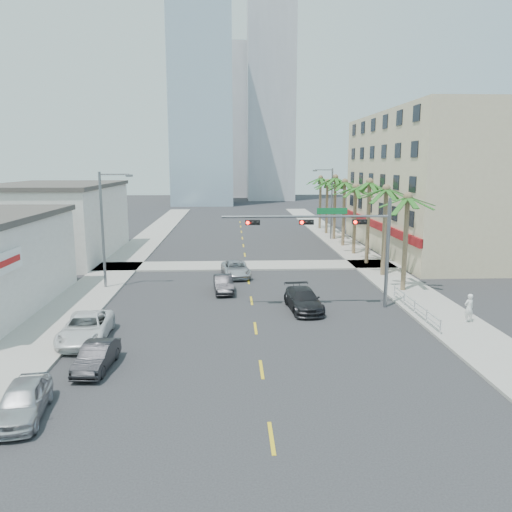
{
  "coord_description": "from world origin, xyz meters",
  "views": [
    {
      "loc": [
        -1.34,
        -24.2,
        9.64
      ],
      "look_at": [
        0.25,
        8.59,
        3.5
      ],
      "focal_mm": 35.0,
      "sensor_mm": 36.0,
      "label": 1
    }
  ],
  "objects_px": {
    "car_parked_far": "(86,328)",
    "car_lane_right": "(303,300)",
    "car_lane_center": "(236,269)",
    "car_parked_mid": "(97,357)",
    "traffic_signal_mast": "(340,234)",
    "pedestrian": "(469,308)",
    "car_parked_near": "(23,401)",
    "car_lane_left": "(223,284)"
  },
  "relations": [
    {
      "from": "car_parked_far",
      "to": "car_lane_right",
      "type": "bearing_deg",
      "value": 18.57
    },
    {
      "from": "car_lane_center",
      "to": "car_lane_right",
      "type": "distance_m",
      "value": 11.08
    },
    {
      "from": "car_parked_mid",
      "to": "car_lane_center",
      "type": "height_order",
      "value": "car_lane_center"
    },
    {
      "from": "car_parked_far",
      "to": "car_parked_mid",
      "type": "bearing_deg",
      "value": -71.47
    },
    {
      "from": "traffic_signal_mast",
      "to": "car_lane_center",
      "type": "distance_m",
      "value": 12.73
    },
    {
      "from": "car_lane_center",
      "to": "pedestrian",
      "type": "bearing_deg",
      "value": -51.22
    },
    {
      "from": "car_parked_near",
      "to": "car_lane_center",
      "type": "xyz_separation_m",
      "value": [
        8.37,
        23.84,
        -0.04
      ]
    },
    {
      "from": "pedestrian",
      "to": "car_lane_center",
      "type": "bearing_deg",
      "value": -58.98
    },
    {
      "from": "pedestrian",
      "to": "traffic_signal_mast",
      "type": "bearing_deg",
      "value": -42.94
    },
    {
      "from": "car_parked_mid",
      "to": "traffic_signal_mast",
      "type": "bearing_deg",
      "value": 38.34
    },
    {
      "from": "car_parked_far",
      "to": "pedestrian",
      "type": "height_order",
      "value": "pedestrian"
    },
    {
      "from": "car_parked_mid",
      "to": "pedestrian",
      "type": "relative_size",
      "value": 2.14
    },
    {
      "from": "car_parked_far",
      "to": "pedestrian",
      "type": "distance_m",
      "value": 22.37
    },
    {
      "from": "car_parked_far",
      "to": "pedestrian",
      "type": "xyz_separation_m",
      "value": [
        22.3,
        1.74,
        0.3
      ]
    },
    {
      "from": "car_parked_near",
      "to": "pedestrian",
      "type": "bearing_deg",
      "value": 16.75
    },
    {
      "from": "car_parked_near",
      "to": "car_parked_mid",
      "type": "height_order",
      "value": "car_parked_near"
    },
    {
      "from": "car_parked_mid",
      "to": "car_lane_right",
      "type": "distance_m",
      "value": 14.43
    },
    {
      "from": "traffic_signal_mast",
      "to": "car_lane_right",
      "type": "xyz_separation_m",
      "value": [
        -2.42,
        -0.36,
        -4.36
      ]
    },
    {
      "from": "car_parked_mid",
      "to": "pedestrian",
      "type": "distance_m",
      "value": 21.47
    },
    {
      "from": "car_lane_right",
      "to": "pedestrian",
      "type": "xyz_separation_m",
      "value": [
        9.54,
        -3.48,
        0.33
      ]
    },
    {
      "from": "car_lane_center",
      "to": "car_lane_right",
      "type": "xyz_separation_m",
      "value": [
        4.4,
        -10.17,
        0.05
      ]
    },
    {
      "from": "car_parked_mid",
      "to": "car_lane_center",
      "type": "distance_m",
      "value": 20.46
    },
    {
      "from": "car_lane_left",
      "to": "traffic_signal_mast",
      "type": "bearing_deg",
      "value": -35.36
    },
    {
      "from": "traffic_signal_mast",
      "to": "car_lane_left",
      "type": "xyz_separation_m",
      "value": [
        -7.81,
        4.55,
        -4.43
      ]
    },
    {
      "from": "car_parked_mid",
      "to": "car_lane_center",
      "type": "relative_size",
      "value": 0.79
    },
    {
      "from": "car_lane_center",
      "to": "car_lane_right",
      "type": "height_order",
      "value": "car_lane_right"
    },
    {
      "from": "traffic_signal_mast",
      "to": "car_lane_center",
      "type": "xyz_separation_m",
      "value": [
        -6.82,
        9.81,
        -4.4
      ]
    },
    {
      "from": "car_lane_left",
      "to": "pedestrian",
      "type": "height_order",
      "value": "pedestrian"
    },
    {
      "from": "car_parked_far",
      "to": "car_lane_left",
      "type": "relative_size",
      "value": 1.36
    },
    {
      "from": "car_parked_far",
      "to": "car_lane_right",
      "type": "distance_m",
      "value": 13.79
    },
    {
      "from": "car_parked_near",
      "to": "car_lane_right",
      "type": "height_order",
      "value": "car_lane_right"
    },
    {
      "from": "car_lane_center",
      "to": "pedestrian",
      "type": "xyz_separation_m",
      "value": [
        13.94,
        -13.65,
        0.37
      ]
    },
    {
      "from": "car_parked_mid",
      "to": "car_lane_right",
      "type": "xyz_separation_m",
      "value": [
        11.16,
        9.14,
        0.09
      ]
    },
    {
      "from": "pedestrian",
      "to": "car_parked_far",
      "type": "bearing_deg",
      "value": -10.11
    },
    {
      "from": "car_lane_right",
      "to": "pedestrian",
      "type": "distance_m",
      "value": 10.16
    },
    {
      "from": "traffic_signal_mast",
      "to": "car_parked_far",
      "type": "distance_m",
      "value": 16.75
    },
    {
      "from": "traffic_signal_mast",
      "to": "car_parked_mid",
      "type": "relative_size",
      "value": 2.95
    },
    {
      "from": "traffic_signal_mast",
      "to": "car_parked_near",
      "type": "bearing_deg",
      "value": -137.26
    },
    {
      "from": "car_lane_right",
      "to": "car_parked_far",
      "type": "bearing_deg",
      "value": -162.92
    },
    {
      "from": "car_parked_near",
      "to": "car_lane_right",
      "type": "bearing_deg",
      "value": 39.17
    },
    {
      "from": "car_lane_left",
      "to": "car_lane_center",
      "type": "distance_m",
      "value": 5.35
    },
    {
      "from": "car_parked_mid",
      "to": "car_parked_near",
      "type": "bearing_deg",
      "value": -106.09
    }
  ]
}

